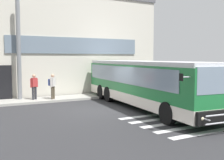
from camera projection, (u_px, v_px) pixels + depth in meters
name	position (u px, v px, depth m)	size (l,w,h in m)	color
ground_plane	(101.00, 110.00, 15.05)	(80.00, 90.00, 0.02)	#2B2B2D
bay_paint_stripes	(181.00, 122.00, 12.33)	(4.40, 3.96, 0.01)	silver
terminal_building	(37.00, 46.00, 24.48)	(18.07, 13.80, 7.92)	beige
boarding_curb	(71.00, 98.00, 19.24)	(20.27, 2.00, 0.15)	#9E9B93
entry_support_column	(19.00, 50.00, 17.90)	(0.28, 0.28, 6.54)	slate
bus_main_foreground	(145.00, 85.00, 15.89)	(4.11, 12.41, 2.70)	#1E7238
passenger_near_column	(34.00, 85.00, 17.90)	(0.55, 0.35, 1.68)	#2D2D33
passenger_by_doorway	(52.00, 85.00, 18.13)	(0.51, 0.51, 1.68)	#4C4233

